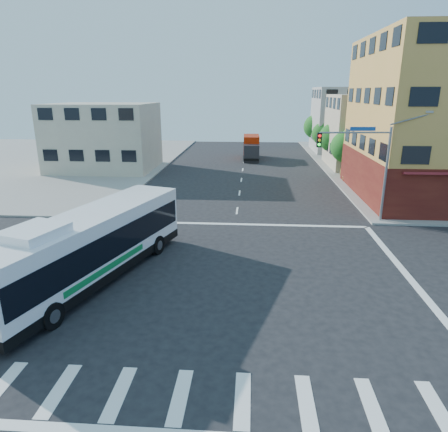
{
  "coord_description": "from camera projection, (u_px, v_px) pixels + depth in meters",
  "views": [
    {
      "loc": [
        1.14,
        -18.34,
        9.33
      ],
      "look_at": [
        -0.5,
        4.9,
        2.05
      ],
      "focal_mm": 32.0,
      "sensor_mm": 36.0,
      "label": 1
    }
  ],
  "objects": [
    {
      "name": "building_east_near",
      "position": [
        379.0,
        132.0,
        50.19
      ],
      "size": [
        12.06,
        10.06,
        9.0
      ],
      "color": "#B5A98A",
      "rests_on": "ground"
    },
    {
      "name": "street_tree_d",
      "position": [
        316.0,
        125.0,
        67.81
      ],
      "size": [
        4.0,
        4.0,
        6.03
      ],
      "color": "#361F13",
      "rests_on": "ground"
    },
    {
      "name": "building_west",
      "position": [
        104.0,
        137.0,
        48.82
      ],
      "size": [
        12.06,
        10.06,
        8.0
      ],
      "color": "beige",
      "rests_on": "ground"
    },
    {
      "name": "transit_bus",
      "position": [
        90.0,
        245.0,
        20.11
      ],
      "size": [
        6.62,
        13.49,
        3.92
      ],
      "rotation": [
        0.0,
        0.0,
        -0.3
      ],
      "color": "black",
      "rests_on": "ground"
    },
    {
      "name": "box_truck",
      "position": [
        251.0,
        148.0,
        57.29
      ],
      "size": [
        2.28,
        7.33,
        3.28
      ],
      "rotation": [
        0.0,
        0.0,
        0.02
      ],
      "color": "black",
      "rests_on": "ground"
    },
    {
      "name": "signal_mast_ne",
      "position": [
        364.0,
        156.0,
        28.34
      ],
      "size": [
        7.91,
        1.13,
        8.07
      ],
      "color": "slate",
      "rests_on": "ground"
    },
    {
      "name": "parked_car",
      "position": [
        349.0,
        172.0,
        44.38
      ],
      "size": [
        2.25,
        4.57,
        1.5
      ],
      "primitive_type": "imported",
      "rotation": [
        0.0,
        0.0,
        -0.11
      ],
      "color": "gold",
      "rests_on": "ground"
    },
    {
      "name": "street_tree_a",
      "position": [
        348.0,
        145.0,
        45.04
      ],
      "size": [
        3.6,
        3.6,
        5.53
      ],
      "color": "#361F13",
      "rests_on": "ground"
    },
    {
      "name": "building_east_far",
      "position": [
        353.0,
        120.0,
        63.37
      ],
      "size": [
        12.06,
        10.06,
        10.0
      ],
      "color": "#959591",
      "rests_on": "ground"
    },
    {
      "name": "street_tree_b",
      "position": [
        334.0,
        136.0,
        52.61
      ],
      "size": [
        3.8,
        3.8,
        5.79
      ],
      "color": "#361F13",
      "rests_on": "ground"
    },
    {
      "name": "street_tree_c",
      "position": [
        324.0,
        132.0,
        60.31
      ],
      "size": [
        3.4,
        3.4,
        5.29
      ],
      "color": "#361F13",
      "rests_on": "ground"
    },
    {
      "name": "ground",
      "position": [
        227.0,
        283.0,
        20.32
      ],
      "size": [
        120.0,
        120.0,
        0.0
      ],
      "primitive_type": "plane",
      "color": "black",
      "rests_on": "ground"
    }
  ]
}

